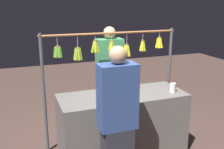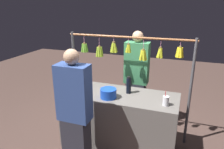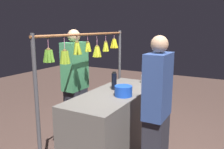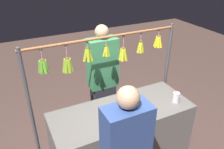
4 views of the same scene
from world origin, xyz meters
The scene contains 7 objects.
market_counter centered at (0.00, 0.00, 0.46)m, with size 1.75×0.70×0.91m, color #66605B.
display_rack centered at (0.03, -0.44, 1.29)m, with size 2.06×0.14×1.74m.
water_bottle centered at (-0.12, -0.08, 1.04)m, with size 0.07×0.07×0.26m.
blue_bucket centered at (0.11, 0.18, 0.98)m, with size 0.23×0.23×0.14m, color blue.
drink_cup centered at (-0.69, 0.15, 0.98)m, with size 0.08×0.08×0.20m.
vendor_person centered at (-0.08, -0.75, 0.87)m, with size 0.42×0.23×1.76m.
customer_person centered at (0.36, 0.71, 0.85)m, with size 0.41×0.22×1.71m.
Camera 3 is at (2.74, 1.46, 1.80)m, focal length 37.33 mm.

